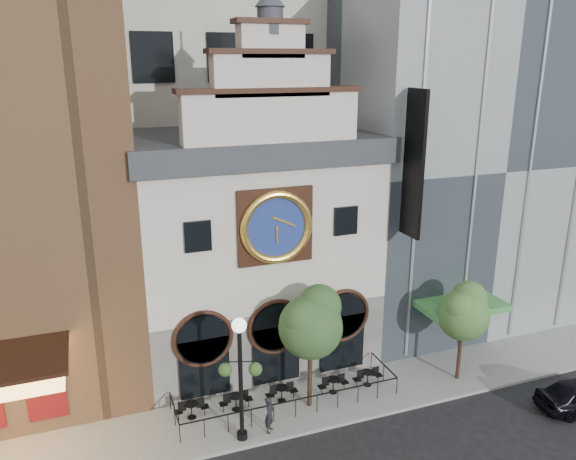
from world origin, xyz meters
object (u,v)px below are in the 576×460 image
Objects in this scene: bistro_2 at (282,393)px; tree_right at (464,311)px; bistro_3 at (333,384)px; lamppost at (240,366)px; bistro_4 at (368,377)px; bistro_0 at (191,409)px; tree_left at (311,322)px; pedestrian at (270,415)px; bistro_1 at (236,401)px.

tree_right is (9.23, -1.17, 3.32)m from bistro_2.
lamppost reaches higher than bistro_3.
tree_right reaches higher than bistro_4.
tree_left reaches higher than bistro_0.
pedestrian is 0.30× the size of lamppost.
tree_right is at bearing -3.30° from tree_left.
bistro_0 is 1.00× the size of bistro_3.
bistro_1 is (2.07, -0.11, 0.00)m from bistro_0.
bistro_1 is 6.77m from bistro_4.
tree_right reaches higher than pedestrian.
bistro_0 and bistro_1 have the same top height.
bistro_4 is at bearing -2.51° from bistro_2.
bistro_3 and bistro_4 have the same top height.
bistro_0 is 14.01m from tree_right.
bistro_2 is at bearing -2.18° from bistro_1.
tree_left is (2.46, 1.26, 3.49)m from pedestrian.
bistro_0 is 1.00× the size of bistro_4.
bistro_1 is 1.00× the size of bistro_2.
bistro_1 is 5.23m from tree_left.
bistro_4 is (4.52, -0.20, 0.00)m from bistro_2.
tree_right reaches higher than bistro_1.
bistro_2 is 1.00× the size of bistro_4.
bistro_3 is 4.29m from pedestrian.
bistro_1 and bistro_4 have the same top height.
pedestrian is 0.29× the size of tree_left.
bistro_4 is (8.83, -0.39, 0.00)m from bistro_0.
bistro_4 is at bearing -2.53° from bistro_0.
bistro_2 is at bearing 177.49° from bistro_4.
bistro_4 is 0.93× the size of pedestrian.
pedestrian is at bearing -155.45° from bistro_3.
lamppost reaches higher than bistro_2.
tree_left is 1.15× the size of tree_right.
bistro_3 is at bearing -30.49° from pedestrian.
bistro_3 is (4.86, -0.27, 0.00)m from bistro_1.
pedestrian reaches higher than bistro_1.
bistro_1 is at bearing 176.76° from bistro_3.
bistro_0 is 6.94m from bistro_3.
bistro_3 is (2.62, -0.19, 0.00)m from bistro_2.
bistro_4 is at bearing 8.64° from tree_left.
bistro_4 is at bearing -38.07° from pedestrian.
bistro_2 is (2.24, -0.09, 0.00)m from bistro_1.
tree_right is (11.77, 0.84, 0.24)m from lamppost.
bistro_4 is 5.84m from tree_right.
bistro_2 is 0.27× the size of tree_left.
bistro_4 is at bearing 168.38° from tree_right.
bistro_2 is 4.52m from bistro_4.
tree_right is (4.71, -0.97, 3.32)m from bistro_4.
bistro_1 is at bearing 177.60° from bistro_4.
pedestrian is (-1.26, -1.96, 0.38)m from bistro_2.
bistro_2 and bistro_3 have the same top height.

